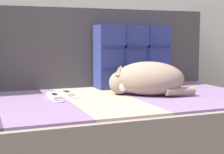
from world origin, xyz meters
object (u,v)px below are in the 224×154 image
(game_remote_near, at_px, (66,94))
(sleeping_cat, at_px, (145,79))
(throw_pillow_quilted, at_px, (132,56))
(game_remote_far, at_px, (54,96))
(couch, at_px, (67,136))

(game_remote_near, bearing_deg, sleeping_cat, -20.67)
(throw_pillow_quilted, distance_m, game_remote_near, 0.47)
(throw_pillow_quilted, height_order, sleeping_cat, throw_pillow_quilted)
(game_remote_near, bearing_deg, game_remote_far, -139.78)
(game_remote_far, bearing_deg, sleeping_cat, -9.98)
(couch, distance_m, sleeping_cat, 0.45)
(couch, relative_size, game_remote_far, 9.78)
(couch, bearing_deg, game_remote_near, 76.79)
(sleeping_cat, relative_size, game_remote_near, 1.96)
(sleeping_cat, bearing_deg, game_remote_near, 159.33)
(sleeping_cat, height_order, game_remote_far, sleeping_cat)
(couch, height_order, sleeping_cat, sleeping_cat)
(throw_pillow_quilted, bearing_deg, game_remote_near, -160.36)
(throw_pillow_quilted, bearing_deg, couch, -150.72)
(game_remote_far, bearing_deg, game_remote_near, 40.22)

